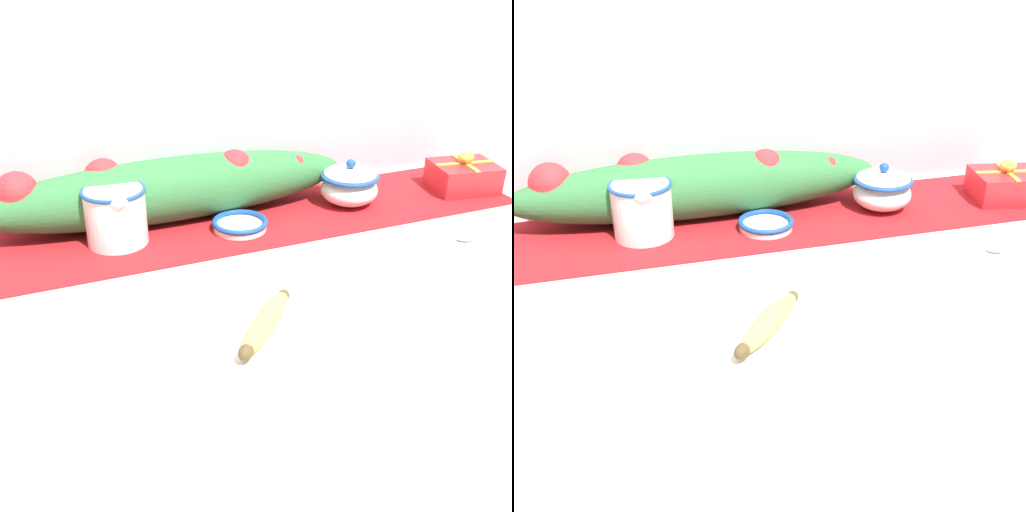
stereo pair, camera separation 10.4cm
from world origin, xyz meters
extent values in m
cube|color=silver|center=(0.00, 0.00, 0.45)|extent=(1.54, 0.69, 0.91)
cube|color=silver|center=(0.00, 0.36, 1.20)|extent=(2.34, 0.04, 2.40)
cube|color=#A8191E|center=(0.00, 0.20, 0.91)|extent=(1.41, 0.26, 0.00)
cylinder|color=white|center=(-0.12, 0.20, 0.96)|extent=(0.11, 0.11, 0.11)
torus|color=#194793|center=(-0.12, 0.20, 1.01)|extent=(0.12, 0.12, 0.01)
torus|color=white|center=(-0.12, 0.27, 0.97)|extent=(0.05, 0.01, 0.05)
ellipsoid|color=white|center=(-0.12, 0.15, 1.01)|extent=(0.03, 0.02, 0.02)
ellipsoid|color=white|center=(0.36, 0.20, 0.94)|extent=(0.12, 0.12, 0.06)
torus|color=#194793|center=(0.36, 0.20, 0.97)|extent=(0.12, 0.12, 0.01)
ellipsoid|color=white|center=(0.36, 0.20, 0.98)|extent=(0.11, 0.11, 0.02)
sphere|color=#194793|center=(0.36, 0.20, 1.00)|extent=(0.02, 0.02, 0.02)
cylinder|color=white|center=(0.11, 0.17, 0.92)|extent=(0.10, 0.10, 0.01)
torus|color=#194793|center=(0.11, 0.17, 0.93)|extent=(0.11, 0.11, 0.01)
ellipsoid|color=#CCD156|center=(0.02, -0.16, 0.93)|extent=(0.14, 0.15, 0.03)
ellipsoid|color=brown|center=(-0.03, -0.22, 0.93)|extent=(0.04, 0.04, 0.02)
ellipsoid|color=brown|center=(0.07, -0.11, 0.93)|extent=(0.03, 0.03, 0.02)
cube|color=#B7B7BC|center=(0.41, 0.00, 0.91)|extent=(0.12, 0.04, 0.00)
ellipsoid|color=#B7B7BC|center=(0.48, -0.03, 0.91)|extent=(0.04, 0.03, 0.01)
cube|color=red|center=(0.64, 0.18, 0.94)|extent=(0.15, 0.14, 0.06)
cube|color=gold|center=(0.64, 0.18, 0.97)|extent=(0.13, 0.03, 0.00)
cube|color=gold|center=(0.64, 0.18, 0.97)|extent=(0.03, 0.11, 0.00)
ellipsoid|color=gold|center=(0.64, 0.18, 0.99)|extent=(0.04, 0.03, 0.03)
ellipsoid|color=#2D6B38|center=(0.00, 0.27, 0.97)|extent=(0.74, 0.14, 0.12)
sphere|color=red|center=(-0.28, 0.28, 1.00)|extent=(0.08, 0.08, 0.08)
sphere|color=red|center=(-0.12, 0.29, 1.01)|extent=(0.08, 0.08, 0.08)
sphere|color=red|center=(0.00, 0.26, 1.00)|extent=(0.05, 0.05, 0.05)
sphere|color=red|center=(0.13, 0.26, 1.00)|extent=(0.07, 0.07, 0.07)
sphere|color=red|center=(0.26, 0.26, 0.99)|extent=(0.05, 0.05, 0.05)
camera|label=1|loc=(-0.29, -0.88, 1.44)|focal=45.00mm
camera|label=2|loc=(-0.19, -0.91, 1.44)|focal=45.00mm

